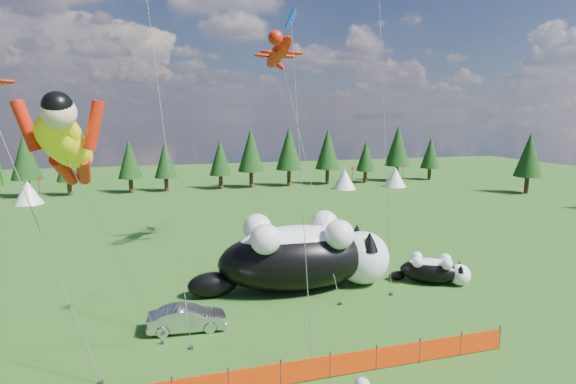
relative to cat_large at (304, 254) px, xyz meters
name	(u,v)px	position (x,y,z in m)	size (l,w,h in m)	color
ground	(241,351)	(-4.92, -6.21, -2.09)	(160.00, 160.00, 0.00)	#0C370A
safety_fence	(255,378)	(-4.92, -9.21, -1.59)	(22.06, 0.06, 1.10)	#262626
tree_line	(183,162)	(-4.92, 38.79, 1.91)	(90.00, 4.00, 8.00)	black
festival_tents	(269,182)	(6.08, 33.79, -0.69)	(50.00, 3.20, 2.80)	white
cat_large	(304,254)	(0.00, 0.00, 0.00)	(12.20, 4.65, 4.40)	black
cat_small	(434,270)	(7.98, -1.40, -1.25)	(4.45, 3.32, 1.77)	black
car	(187,318)	(-7.06, -3.58, -1.48)	(1.29, 3.70, 1.22)	#BABBBF
superhero_kite	(66,144)	(-11.09, -7.15, 7.12)	(5.32, 5.15, 11.51)	#FFEC0D
gecko_kite	(279,53)	(0.50, 7.52, 12.53)	(3.70, 13.81, 17.82)	red
diamond_kite_c	(292,32)	(-2.64, -6.31, 11.43)	(0.69, 3.28, 14.84)	#0B41B0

